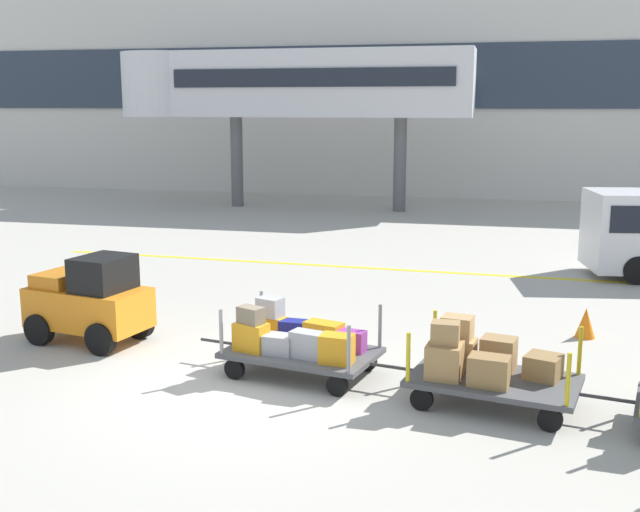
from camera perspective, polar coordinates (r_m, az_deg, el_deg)
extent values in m
plane|color=#B2ADA0|center=(11.92, -5.80, -9.44)|extent=(120.00, 120.00, 0.00)
cube|color=yellow|center=(20.17, 2.99, -0.85)|extent=(16.98, 0.78, 0.01)
cube|color=beige|center=(36.72, 7.81, 12.11)|extent=(47.36, 2.40, 9.79)
cube|color=#2D3847|center=(35.49, 7.62, 12.95)|extent=(44.99, 0.12, 2.80)
cube|color=silver|center=(31.43, -0.28, 12.54)|extent=(12.31, 2.20, 2.60)
cylinder|color=silver|center=(33.68, -11.78, 12.22)|extent=(3.00, 3.00, 2.60)
cube|color=#1E232D|center=(30.33, -0.80, 12.97)|extent=(11.08, 0.08, 0.70)
cylinder|color=#59595B|center=(32.48, -6.13, 6.90)|extent=(0.50, 0.50, 3.67)
cylinder|color=#59595B|center=(30.88, 5.89, 6.69)|extent=(0.50, 0.50, 3.67)
cube|color=orange|center=(14.38, -16.62, -3.63)|extent=(2.27, 1.48, 0.70)
cube|color=black|center=(14.00, -15.63, -1.23)|extent=(0.97, 1.12, 0.60)
cube|color=orange|center=(14.66, -18.43, -1.57)|extent=(0.87, 1.05, 0.24)
cylinder|color=black|center=(15.29, -17.21, -4.15)|extent=(0.58, 0.28, 0.56)
cylinder|color=black|center=(14.56, -19.93, -5.08)|extent=(0.58, 0.28, 0.56)
cylinder|color=black|center=(14.44, -13.13, -4.83)|extent=(0.58, 0.28, 0.56)
cylinder|color=black|center=(13.66, -15.81, -5.88)|extent=(0.58, 0.28, 0.56)
cube|color=#4C4C4F|center=(12.19, -1.36, -7.11)|extent=(2.53, 1.81, 0.08)
cylinder|color=gray|center=(13.10, -4.31, -4.07)|extent=(0.06, 0.06, 0.70)
cylinder|color=gray|center=(12.03, -7.28, -5.51)|extent=(0.06, 0.06, 0.70)
cylinder|color=gray|center=(12.25, 4.44, -5.15)|extent=(0.06, 0.06, 0.70)
cylinder|color=gray|center=(11.10, 2.13, -6.85)|extent=(0.06, 0.06, 0.70)
cylinder|color=black|center=(13.13, -3.62, -6.70)|extent=(0.33, 0.16, 0.32)
cylinder|color=black|center=(12.15, -6.29, -8.24)|extent=(0.33, 0.16, 0.32)
cylinder|color=black|center=(12.45, 3.46, -7.71)|extent=(0.33, 0.16, 0.32)
cylinder|color=black|center=(11.41, 1.28, -9.48)|extent=(0.33, 0.16, 0.32)
cylinder|color=#333333|center=(12.89, -7.40, -6.28)|extent=(0.70, 0.18, 0.05)
cube|color=orange|center=(12.76, -3.66, -5.25)|extent=(0.58, 0.40, 0.37)
cube|color=orange|center=(12.13, -5.08, -5.96)|extent=(0.58, 0.45, 0.44)
cube|color=navy|center=(12.53, -1.78, -5.56)|extent=(0.53, 0.31, 0.36)
cube|color=#99999E|center=(11.98, -3.00, -6.50)|extent=(0.49, 0.39, 0.30)
cube|color=orange|center=(12.31, 0.28, -5.77)|extent=(0.67, 0.49, 0.39)
cube|color=#99999E|center=(11.76, -0.81, -6.55)|extent=(0.62, 0.43, 0.41)
cube|color=#8C338C|center=(12.10, 2.20, -6.24)|extent=(0.53, 0.35, 0.33)
cube|color=orange|center=(11.54, 1.25, -6.84)|extent=(0.51, 0.39, 0.43)
cube|color=#99999E|center=(12.66, -3.68, -3.76)|extent=(0.46, 0.40, 0.32)
cube|color=#726651|center=(12.03, -5.11, -4.35)|extent=(0.46, 0.39, 0.26)
cube|color=#4C4C4F|center=(11.28, 12.66, -8.92)|extent=(2.53, 1.81, 0.08)
cylinder|color=gold|center=(11.99, 8.42, -5.60)|extent=(0.06, 0.06, 0.70)
cylinder|color=gold|center=(10.81, 6.49, -7.41)|extent=(0.06, 0.06, 0.70)
cylinder|color=gold|center=(11.62, 18.56, -6.61)|extent=(0.06, 0.06, 0.70)
cylinder|color=gold|center=(10.40, 17.77, -8.64)|extent=(0.06, 0.06, 0.70)
cylinder|color=black|center=(12.08, 9.18, -8.44)|extent=(0.33, 0.16, 0.32)
cylinder|color=black|center=(11.00, 7.49, -10.37)|extent=(0.33, 0.16, 0.32)
cylinder|color=black|center=(11.78, 17.39, -9.33)|extent=(0.33, 0.16, 0.32)
cylinder|color=black|center=(10.67, 16.55, -11.44)|extent=(0.33, 0.16, 0.32)
cylinder|color=#333333|center=(11.66, 5.36, -8.13)|extent=(0.70, 0.18, 0.05)
cube|color=tan|center=(11.58, 9.99, -6.98)|extent=(0.61, 0.47, 0.42)
cube|color=#A87F4C|center=(11.08, 9.13, -7.60)|extent=(0.53, 0.56, 0.49)
cube|color=#9E7A4C|center=(11.52, 12.97, -7.03)|extent=(0.54, 0.48, 0.48)
cube|color=olive|center=(10.87, 12.30, -8.26)|extent=(0.59, 0.45, 0.42)
cube|color=olive|center=(11.36, 16.08, -7.82)|extent=(0.59, 0.59, 0.34)
cube|color=tan|center=(11.47, 10.06, -5.19)|extent=(0.48, 0.41, 0.34)
cube|color=#9E7A4C|center=(10.96, 9.20, -5.61)|extent=(0.39, 0.30, 0.32)
cylinder|color=#333333|center=(11.11, 20.35, -9.78)|extent=(0.70, 0.18, 0.05)
cylinder|color=black|center=(19.71, 22.25, -0.96)|extent=(0.71, 0.35, 0.68)
cone|color=orange|center=(17.45, -18.03, -2.37)|extent=(0.36, 0.36, 0.55)
cone|color=orange|center=(14.91, 18.93, -4.67)|extent=(0.36, 0.36, 0.55)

